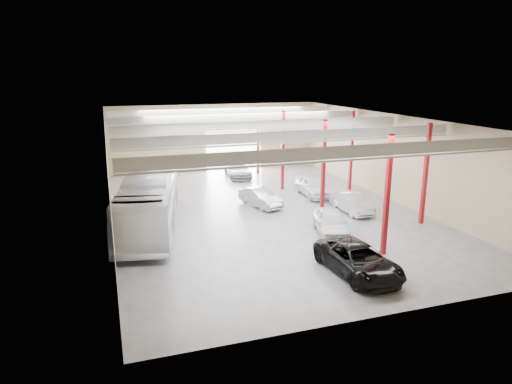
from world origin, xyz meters
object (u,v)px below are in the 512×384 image
car_row_c (238,170)px  car_right_far (313,186)px  coach_bus (150,200)px  car_right_near (352,202)px  black_sedan (358,260)px  car_row_b (260,197)px  car_row_a (331,222)px

car_row_c → car_right_far: 9.83m
coach_bus → car_right_near: bearing=6.0°
black_sedan → car_row_c: 23.91m
car_right_far → black_sedan: bearing=-103.7°
black_sedan → car_right_near: 11.11m
car_right_near → coach_bus: bearing=175.3°
car_row_c → car_row_b: bearing=-93.2°
car_right_near → car_right_far: bearing=98.2°
car_row_b → car_row_c: bearing=68.0°
car_row_b → car_right_far: (5.32, 1.60, 0.12)m
car_row_b → black_sedan: bearing=-102.2°
car_row_a → car_right_near: bearing=62.8°
car_row_a → car_row_b: (-2.32, 7.50, -0.09)m
car_row_a → car_row_b: 7.85m
car_row_a → car_row_b: bearing=123.8°
car_right_near → car_right_far: 5.25m
car_row_a → car_right_near: size_ratio=1.05×
coach_bus → car_row_a: coach_bus is taller
black_sedan → car_row_b: size_ratio=1.33×
car_row_b → car_right_far: 5.56m
car_row_a → coach_bus: bearing=171.6°
coach_bus → car_row_c: size_ratio=2.67×
car_row_c → car_right_near: same height
black_sedan → car_row_c: (0.32, 23.90, -0.06)m
car_row_a → car_row_c: (-1.17, 18.00, -0.06)m
car_row_c → car_right_far: car_right_far is taller
coach_bus → car_row_c: 16.23m
car_right_far → car_row_b: bearing=-160.3°
black_sedan → car_row_b: bearing=90.6°
car_row_b → car_right_far: size_ratio=0.89×
car_right_near → car_right_far: (-0.74, 5.20, 0.09)m
car_row_a → car_right_far: bearing=88.4°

